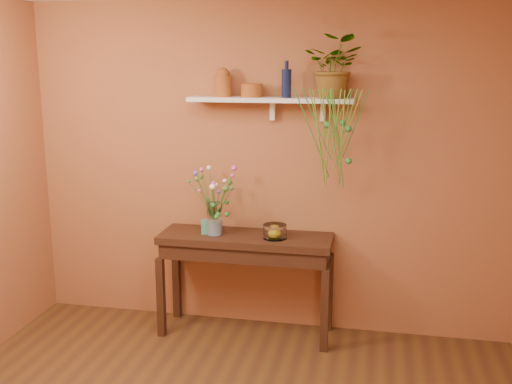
{
  "coord_description": "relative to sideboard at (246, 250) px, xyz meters",
  "views": [
    {
      "loc": [
        0.89,
        -2.78,
        2.23
      ],
      "look_at": [
        0.0,
        1.55,
        1.25
      ],
      "focal_mm": 42.21,
      "sensor_mm": 36.0,
      "label": 1
    }
  ],
  "objects": [
    {
      "name": "room",
      "position": [
        0.13,
        -1.76,
        0.63
      ],
      "size": [
        4.04,
        4.04,
        2.7
      ],
      "color": "#4E3116",
      "rests_on": "ground"
    },
    {
      "name": "bouquet",
      "position": [
        -0.23,
        -0.04,
        0.5
      ],
      "size": [
        0.37,
        0.34,
        0.43
      ],
      "color": "#386B28",
      "rests_on": "glass_vase"
    },
    {
      "name": "carton",
      "position": [
        -0.33,
        -0.04,
        0.18
      ],
      "size": [
        0.07,
        0.06,
        0.12
      ],
      "primitive_type": "cube",
      "rotation": [
        0.0,
        0.0,
        0.27
      ],
      "color": "teal",
      "rests_on": "sideboard"
    },
    {
      "name": "glass_vase",
      "position": [
        -0.25,
        -0.03,
        0.23
      ],
      "size": [
        0.13,
        0.13,
        0.26
      ],
      "color": "white",
      "rests_on": "sideboard"
    },
    {
      "name": "sideboard",
      "position": [
        0.0,
        0.0,
        0.0
      ],
      "size": [
        1.39,
        0.45,
        0.84
      ],
      "color": "#321D13",
      "rests_on": "ground"
    },
    {
      "name": "spider_plant",
      "position": [
        0.67,
        0.09,
        1.45
      ],
      "size": [
        0.49,
        0.44,
        0.47
      ],
      "primitive_type": "imported",
      "rotation": [
        0.0,
        0.0,
        -0.19
      ],
      "color": "#2A792E",
      "rests_on": "wall_shelf"
    },
    {
      "name": "terracotta_pot",
      "position": [
        0.03,
        0.12,
        1.27
      ],
      "size": [
        0.21,
        0.21,
        0.1
      ],
      "primitive_type": "cylinder",
      "rotation": [
        0.0,
        0.0,
        0.29
      ],
      "color": "#994E20",
      "rests_on": "wall_shelf"
    },
    {
      "name": "terracotta_jug",
      "position": [
        -0.21,
        0.13,
        1.32
      ],
      "size": [
        0.14,
        0.14,
        0.23
      ],
      "color": "#994E20",
      "rests_on": "wall_shelf"
    },
    {
      "name": "wall_shelf",
      "position": [
        0.19,
        0.12,
        1.19
      ],
      "size": [
        1.3,
        0.24,
        0.19
      ],
      "color": "white",
      "rests_on": "room"
    },
    {
      "name": "lemon",
      "position": [
        0.24,
        -0.03,
        0.16
      ],
      "size": [
        0.07,
        0.07,
        0.07
      ],
      "primitive_type": "sphere",
      "color": "yellow",
      "rests_on": "glass_bowl"
    },
    {
      "name": "blue_bottle",
      "position": [
        0.3,
        0.09,
        1.33
      ],
      "size": [
        0.08,
        0.08,
        0.28
      ],
      "color": "#0F173B",
      "rests_on": "wall_shelf"
    },
    {
      "name": "plant_fronds",
      "position": [
        0.71,
        -0.06,
        0.98
      ],
      "size": [
        0.54,
        0.37,
        0.77
      ],
      "color": "#2A792E",
      "rests_on": "wall_shelf"
    },
    {
      "name": "glass_bowl",
      "position": [
        0.24,
        -0.04,
        0.17
      ],
      "size": [
        0.19,
        0.19,
        0.11
      ],
      "color": "white",
      "rests_on": "sideboard"
    }
  ]
}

